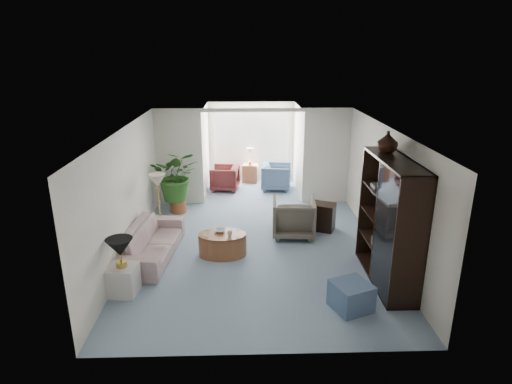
{
  "coord_description": "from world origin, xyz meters",
  "views": [
    {
      "loc": [
        -0.26,
        -7.78,
        3.9
      ],
      "look_at": [
        0.0,
        0.6,
        1.1
      ],
      "focal_mm": 30.17,
      "sensor_mm": 36.0,
      "label": 1
    }
  ],
  "objects_px": {
    "coffee_table": "(223,244)",
    "side_table_dark": "(323,217)",
    "table_lamp": "(120,247)",
    "sunroom_table": "(250,173)",
    "sofa": "(151,242)",
    "entertainment_cabinet": "(390,222)",
    "plant_pot": "(178,206)",
    "sunroom_chair_blue": "(277,177)",
    "sunroom_chair_maroon": "(225,178)",
    "end_table": "(123,280)",
    "floor_lamp": "(157,180)",
    "coffee_cup": "(230,234)",
    "coffee_bowl": "(220,231)",
    "ottoman": "(351,296)",
    "cabinet_urn": "(387,142)",
    "framed_picture": "(388,172)",
    "wingback_chair": "(293,217)"
  },
  "relations": [
    {
      "from": "coffee_bowl",
      "to": "table_lamp",
      "type": "bearing_deg",
      "value": -136.14
    },
    {
      "from": "framed_picture",
      "to": "sofa",
      "type": "relative_size",
      "value": 0.23
    },
    {
      "from": "sofa",
      "to": "wingback_chair",
      "type": "height_order",
      "value": "wingback_chair"
    },
    {
      "from": "table_lamp",
      "to": "sunroom_table",
      "type": "xyz_separation_m",
      "value": [
        2.23,
        6.3,
        -0.57
      ]
    },
    {
      "from": "cabinet_urn",
      "to": "end_table",
      "type": "bearing_deg",
      "value": -169.4
    },
    {
      "from": "ottoman",
      "to": "end_table",
      "type": "bearing_deg",
      "value": 171.52
    },
    {
      "from": "sofa",
      "to": "entertainment_cabinet",
      "type": "xyz_separation_m",
      "value": [
        4.3,
        -1.01,
        0.78
      ]
    },
    {
      "from": "floor_lamp",
      "to": "coffee_cup",
      "type": "relative_size",
      "value": 3.44
    },
    {
      "from": "coffee_bowl",
      "to": "ottoman",
      "type": "height_order",
      "value": "coffee_bowl"
    },
    {
      "from": "coffee_cup",
      "to": "sunroom_chair_blue",
      "type": "xyz_separation_m",
      "value": [
        1.24,
        4.27,
        -0.12
      ]
    },
    {
      "from": "sunroom_table",
      "to": "side_table_dark",
      "type": "bearing_deg",
      "value": -67.09
    },
    {
      "from": "plant_pot",
      "to": "sunroom_table",
      "type": "relative_size",
      "value": 0.73
    },
    {
      "from": "coffee_bowl",
      "to": "side_table_dark",
      "type": "height_order",
      "value": "side_table_dark"
    },
    {
      "from": "coffee_table",
      "to": "side_table_dark",
      "type": "bearing_deg",
      "value": 28.65
    },
    {
      "from": "sofa",
      "to": "table_lamp",
      "type": "bearing_deg",
      "value": 176.98
    },
    {
      "from": "side_table_dark",
      "to": "ottoman",
      "type": "bearing_deg",
      "value": -92.01
    },
    {
      "from": "sunroom_chair_blue",
      "to": "sunroom_chair_maroon",
      "type": "relative_size",
      "value": 1.06
    },
    {
      "from": "side_table_dark",
      "to": "sunroom_chair_blue",
      "type": "height_order",
      "value": "sunroom_chair_blue"
    },
    {
      "from": "cabinet_urn",
      "to": "sofa",
      "type": "bearing_deg",
      "value": 173.26
    },
    {
      "from": "table_lamp",
      "to": "plant_pot",
      "type": "bearing_deg",
      "value": 84.3
    },
    {
      "from": "side_table_dark",
      "to": "table_lamp",
      "type": "bearing_deg",
      "value": -145.75
    },
    {
      "from": "coffee_table",
      "to": "side_table_dark",
      "type": "xyz_separation_m",
      "value": [
        2.21,
        1.21,
        0.08
      ]
    },
    {
      "from": "coffee_bowl",
      "to": "cabinet_urn",
      "type": "bearing_deg",
      "value": -12.12
    },
    {
      "from": "floor_lamp",
      "to": "entertainment_cabinet",
      "type": "xyz_separation_m",
      "value": [
        4.31,
        -2.05,
        -0.15
      ]
    },
    {
      "from": "coffee_cup",
      "to": "sunroom_table",
      "type": "distance_m",
      "value": 5.05
    },
    {
      "from": "ottoman",
      "to": "side_table_dark",
      "type": "bearing_deg",
      "value": 87.99
    },
    {
      "from": "framed_picture",
      "to": "entertainment_cabinet",
      "type": "height_order",
      "value": "entertainment_cabinet"
    },
    {
      "from": "cabinet_urn",
      "to": "framed_picture",
      "type": "bearing_deg",
      "value": 63.83
    },
    {
      "from": "coffee_cup",
      "to": "framed_picture",
      "type": "bearing_deg",
      "value": 0.61
    },
    {
      "from": "coffee_cup",
      "to": "wingback_chair",
      "type": "height_order",
      "value": "wingback_chair"
    },
    {
      "from": "end_table",
      "to": "floor_lamp",
      "type": "distance_m",
      "value": 2.6
    },
    {
      "from": "cabinet_urn",
      "to": "ottoman",
      "type": "relative_size",
      "value": 0.67
    },
    {
      "from": "entertainment_cabinet",
      "to": "coffee_cup",
      "type": "bearing_deg",
      "value": 161.28
    },
    {
      "from": "coffee_cup",
      "to": "sunroom_chair_blue",
      "type": "height_order",
      "value": "sunroom_chair_blue"
    },
    {
      "from": "table_lamp",
      "to": "coffee_table",
      "type": "xyz_separation_m",
      "value": [
        1.59,
        1.38,
        -0.62
      ]
    },
    {
      "from": "sunroom_chair_blue",
      "to": "sunroom_table",
      "type": "distance_m",
      "value": 1.07
    },
    {
      "from": "end_table",
      "to": "floor_lamp",
      "type": "height_order",
      "value": "floor_lamp"
    },
    {
      "from": "table_lamp",
      "to": "plant_pot",
      "type": "xyz_separation_m",
      "value": [
        0.38,
        3.78,
        -0.69
      ]
    },
    {
      "from": "side_table_dark",
      "to": "ottoman",
      "type": "relative_size",
      "value": 1.12
    },
    {
      "from": "floor_lamp",
      "to": "ottoman",
      "type": "distance_m",
      "value": 4.68
    },
    {
      "from": "coffee_table",
      "to": "side_table_dark",
      "type": "distance_m",
      "value": 2.52
    },
    {
      "from": "table_lamp",
      "to": "plant_pot",
      "type": "relative_size",
      "value": 1.1
    },
    {
      "from": "sunroom_chair_maroon",
      "to": "sunroom_table",
      "type": "bearing_deg",
      "value": 143.08
    },
    {
      "from": "side_table_dark",
      "to": "sunroom_chair_maroon",
      "type": "height_order",
      "value": "sunroom_chair_maroon"
    },
    {
      "from": "framed_picture",
      "to": "floor_lamp",
      "type": "xyz_separation_m",
      "value": [
        -4.54,
        1.09,
        -0.45
      ]
    },
    {
      "from": "entertainment_cabinet",
      "to": "cabinet_urn",
      "type": "bearing_deg",
      "value": 90.0
    },
    {
      "from": "coffee_bowl",
      "to": "plant_pot",
      "type": "xyz_separation_m",
      "value": [
        -1.16,
        2.3,
        -0.32
      ]
    },
    {
      "from": "cabinet_urn",
      "to": "sunroom_chair_maroon",
      "type": "xyz_separation_m",
      "value": [
        -3.02,
        4.7,
        -2.03
      ]
    },
    {
      "from": "sunroom_chair_maroon",
      "to": "sofa",
      "type": "bearing_deg",
      "value": -8.84
    },
    {
      "from": "floor_lamp",
      "to": "side_table_dark",
      "type": "distance_m",
      "value": 3.73
    }
  ]
}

